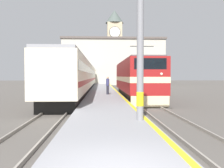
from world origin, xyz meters
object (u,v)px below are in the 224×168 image
passenger_train (82,77)px  locomotive_train (136,79)px  catenary_mast (141,33)px  clock_tower (114,44)px  person_on_platform (108,85)px

passenger_train → locomotive_train: bearing=-64.7°
catenary_mast → clock_tower: clock_tower is taller
locomotive_train → catenary_mast: size_ratio=2.09×
person_on_platform → clock_tower: 56.83m
person_on_platform → clock_tower: size_ratio=0.08×
locomotive_train → passenger_train: size_ratio=0.32×
catenary_mast → person_on_platform: (-1.01, 15.62, -2.73)m
locomotive_train → passenger_train: locomotive_train is taller
clock_tower → person_on_platform: bearing=-93.7°
catenary_mast → locomotive_train: bearing=83.2°
locomotive_train → clock_tower: size_ratio=0.69×
catenary_mast → clock_tower: bearing=87.9°
passenger_train → person_on_platform: bearing=-74.9°
catenary_mast → person_on_platform: catenary_mast is taller
locomotive_train → passenger_train: 14.67m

